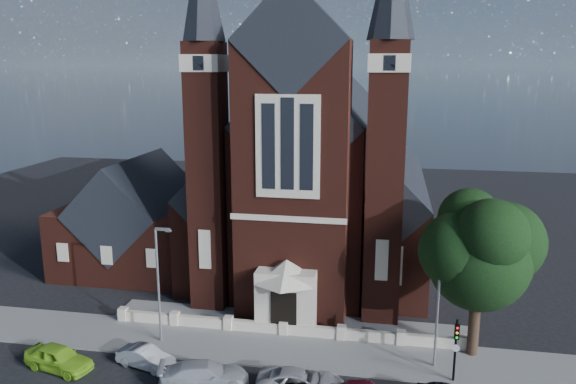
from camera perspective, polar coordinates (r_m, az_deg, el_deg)
name	(u,v)px	position (r m, az deg, el deg)	size (l,w,h in m)	color
ground	(303,289)	(47.93, 1.53, -9.78)	(120.00, 120.00, 0.00)	black
pavement_strip	(278,349)	(38.58, -1.01, -15.65)	(60.00, 5.00, 0.12)	gray
forecourt_paving	(289,322)	(42.08, 0.11, -13.11)	(26.00, 3.00, 0.14)	gray
forecourt_wall	(284,335)	(40.32, -0.42, -14.33)	(24.00, 0.40, 0.90)	beige
church	(317,176)	(53.13, 2.92, 1.68)	(20.01, 34.90, 29.20)	#491C13
parish_hall	(138,224)	(53.97, -14.97, -3.12)	(12.00, 12.20, 10.24)	#491C13
street_tree	(482,255)	(36.75, 19.09, -6.04)	(6.40, 6.60, 10.70)	black
street_lamp_left	(159,278)	(38.45, -12.95, -8.55)	(1.16, 0.22, 8.09)	gray
street_lamp_right	(440,298)	(35.67, 15.16, -10.40)	(1.16, 0.22, 8.09)	gray
traffic_signal	(456,343)	(35.18, 16.69, -14.45)	(0.28, 0.42, 4.00)	black
car_lime_van	(59,358)	(38.65, -22.27, -15.33)	(1.81, 4.49, 1.53)	#97DA2B
car_silver_a	(146,357)	(37.37, -14.25, -15.98)	(1.34, 3.83, 1.26)	#ADAFB5
car_silver_b	(204,375)	(34.68, -8.53, -17.89)	(2.11, 5.18, 1.50)	#B2B4BB
car_white_suv	(301,382)	(33.74, 1.34, -18.77)	(2.35, 5.09, 1.41)	silver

